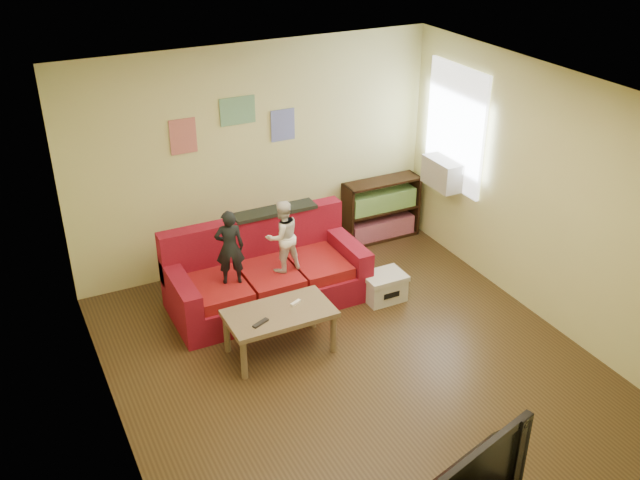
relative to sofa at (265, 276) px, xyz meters
name	(u,v)px	position (x,y,z in m)	size (l,w,h in m)	color
room_shell	(360,248)	(0.31, -1.55, 1.03)	(4.52, 5.02, 2.72)	#48341C
sofa	(265,276)	(0.00, 0.00, 0.00)	(2.17, 1.00, 0.95)	maroon
child_a	(230,247)	(-0.45, -0.17, 0.55)	(0.31, 0.20, 0.84)	black
child_b	(282,236)	(0.15, -0.17, 0.54)	(0.40, 0.31, 0.82)	white
coffee_table	(280,317)	(-0.24, -0.96, 0.09)	(1.07, 0.59, 0.48)	#806B4D
remote	(261,323)	(-0.49, -1.08, 0.17)	(0.19, 0.05, 0.02)	black
game_controller	(296,303)	(-0.04, -0.91, 0.18)	(0.13, 0.04, 0.03)	white
bookshelf	(381,213)	(1.95, 0.75, 0.05)	(1.03, 0.31, 0.82)	black
window	(455,128)	(2.53, 0.10, 1.32)	(0.04, 1.08, 1.48)	white
ac_unit	(443,173)	(2.41, 0.10, 0.76)	(0.28, 0.55, 0.35)	#B7B2A3
artwork_left	(183,136)	(-0.54, 0.94, 1.43)	(0.30, 0.01, 0.40)	#D87266
artwork_center	(238,111)	(0.11, 0.94, 1.63)	(0.42, 0.01, 0.32)	#72B27F
artwork_right	(283,125)	(0.66, 0.94, 1.38)	(0.30, 0.01, 0.38)	#727FCC
file_box	(384,287)	(1.21, -0.58, -0.16)	(0.47, 0.36, 0.32)	silver
tissue	(325,286)	(0.70, -0.10, -0.27)	(0.10, 0.10, 0.10)	silver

